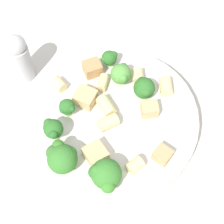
% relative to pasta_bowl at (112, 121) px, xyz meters
% --- Properties ---
extents(ground_plane, '(2.00, 2.00, 0.00)m').
position_rel_pasta_bowl_xyz_m(ground_plane, '(0.00, 0.00, -0.02)').
color(ground_plane, beige).
extents(pasta_bowl, '(0.24, 0.24, 0.04)m').
position_rel_pasta_bowl_xyz_m(pasta_bowl, '(0.00, 0.00, 0.00)').
color(pasta_bowl, silver).
rests_on(pasta_bowl, ground_plane).
extents(broccoli_floret_0, '(0.03, 0.03, 0.03)m').
position_rel_pasta_bowl_xyz_m(broccoli_floret_0, '(0.03, 0.05, 0.03)').
color(broccoli_floret_0, '#84AD60').
rests_on(broccoli_floret_0, pasta_bowl).
extents(broccoli_floret_1, '(0.02, 0.02, 0.03)m').
position_rel_pasta_bowl_xyz_m(broccoli_floret_1, '(-0.03, 0.08, 0.03)').
color(broccoli_floret_1, '#9EC175').
rests_on(broccoli_floret_1, pasta_bowl).
extents(broccoli_floret_2, '(0.03, 0.03, 0.04)m').
position_rel_pasta_bowl_xyz_m(broccoli_floret_2, '(-0.01, 0.06, 0.04)').
color(broccoli_floret_2, '#9EC175').
rests_on(broccoli_floret_2, pasta_bowl).
extents(broccoli_floret_3, '(0.04, 0.04, 0.04)m').
position_rel_pasta_bowl_xyz_m(broccoli_floret_3, '(-0.04, -0.09, 0.04)').
color(broccoli_floret_3, '#9EC175').
rests_on(broccoli_floret_3, pasta_bowl).
extents(broccoli_floret_4, '(0.03, 0.03, 0.04)m').
position_rel_pasta_bowl_xyz_m(broccoli_floret_4, '(-0.06, -0.06, 0.04)').
color(broccoli_floret_4, '#9EC175').
rests_on(broccoli_floret_4, pasta_bowl).
extents(broccoli_floret_5, '(0.04, 0.04, 0.04)m').
position_rel_pasta_bowl_xyz_m(broccoli_floret_5, '(0.02, -0.09, 0.04)').
color(broccoli_floret_5, '#9EC175').
rests_on(broccoli_floret_5, pasta_bowl).
extents(broccoli_floret_6, '(0.02, 0.02, 0.03)m').
position_rel_pasta_bowl_xyz_m(broccoli_floret_6, '(-0.06, -0.02, 0.03)').
color(broccoli_floret_6, '#84AD60').
rests_on(broccoli_floret_6, pasta_bowl).
extents(rigatoni_0, '(0.03, 0.03, 0.02)m').
position_rel_pasta_bowl_xyz_m(rigatoni_0, '(-0.01, 0.01, 0.02)').
color(rigatoni_0, beige).
rests_on(rigatoni_0, pasta_bowl).
extents(rigatoni_1, '(0.03, 0.03, 0.02)m').
position_rel_pasta_bowl_xyz_m(rigatoni_1, '(-0.00, -0.02, 0.02)').
color(rigatoni_1, beige).
rests_on(rigatoni_1, pasta_bowl).
extents(rigatoni_2, '(0.03, 0.02, 0.02)m').
position_rel_pasta_bowl_xyz_m(rigatoni_2, '(-0.09, 0.02, 0.02)').
color(rigatoni_2, beige).
rests_on(rigatoni_2, pasta_bowl).
extents(rigatoni_3, '(0.02, 0.03, 0.01)m').
position_rel_pasta_bowl_xyz_m(rigatoni_3, '(-0.03, 0.04, 0.02)').
color(rigatoni_3, beige).
rests_on(rigatoni_3, pasta_bowl).
extents(rigatoni_4, '(0.03, 0.03, 0.02)m').
position_rel_pasta_bowl_xyz_m(rigatoni_4, '(0.06, 0.07, 0.02)').
color(rigatoni_4, beige).
rests_on(rigatoni_4, pasta_bowl).
extents(rigatoni_5, '(0.02, 0.03, 0.02)m').
position_rel_pasta_bowl_xyz_m(rigatoni_5, '(0.05, -0.06, 0.02)').
color(rigatoni_5, beige).
rests_on(rigatoni_5, pasta_bowl).
extents(rigatoni_6, '(0.02, 0.03, 0.02)m').
position_rel_pasta_bowl_xyz_m(rigatoni_6, '(0.02, 0.07, 0.02)').
color(rigatoni_6, beige).
rests_on(rigatoni_6, pasta_bowl).
extents(chicken_chunk_0, '(0.03, 0.03, 0.02)m').
position_rel_pasta_bowl_xyz_m(chicken_chunk_0, '(-0.05, 0.06, 0.03)').
color(chicken_chunk_0, tan).
rests_on(chicken_chunk_0, pasta_bowl).
extents(chicken_chunk_1, '(0.03, 0.03, 0.02)m').
position_rel_pasta_bowl_xyz_m(chicken_chunk_1, '(0.05, 0.02, 0.02)').
color(chicken_chunk_1, tan).
rests_on(chicken_chunk_1, pasta_bowl).
extents(chicken_chunk_2, '(0.03, 0.03, 0.02)m').
position_rel_pasta_bowl_xyz_m(chicken_chunk_2, '(0.08, -0.04, 0.02)').
color(chicken_chunk_2, tan).
rests_on(chicken_chunk_2, pasta_bowl).
extents(chicken_chunk_3, '(0.04, 0.04, 0.02)m').
position_rel_pasta_bowl_xyz_m(chicken_chunk_3, '(-0.00, -0.07, 0.02)').
color(chicken_chunk_3, tan).
rests_on(chicken_chunk_3, pasta_bowl).
extents(chicken_chunk_4, '(0.03, 0.03, 0.02)m').
position_rel_pasta_bowl_xyz_m(chicken_chunk_4, '(-0.04, 0.01, 0.03)').
color(chicken_chunk_4, tan).
rests_on(chicken_chunk_4, pasta_bowl).
extents(pepper_shaker, '(0.03, 0.03, 0.09)m').
position_rel_pasta_bowl_xyz_m(pepper_shaker, '(-0.16, 0.05, 0.02)').
color(pepper_shaker, '#B2B2B7').
rests_on(pepper_shaker, ground_plane).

